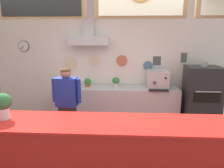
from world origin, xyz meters
The scene contains 9 objects.
back_wall_assembly centered at (-0.02, 2.17, 1.54)m, with size 5.69×2.75×2.89m.
service_counter centered at (0.00, -0.48, 0.52)m, with size 4.51×0.67×1.04m.
back_prep_counter centered at (0.22, 1.93, 0.43)m, with size 2.90×0.60×0.88m.
pizza_oven centered at (2.12, 1.70, 0.71)m, with size 0.72×0.64×1.52m.
shop_worker centered at (-0.63, 0.75, 0.82)m, with size 0.54×0.25×1.51m.
espresso_machine centered at (1.17, 1.91, 1.08)m, with size 0.47×0.55×0.41m.
potted_basil centered at (-0.45, 1.97, 0.99)m, with size 0.17×0.17×0.20m.
potted_sage centered at (0.22, 1.95, 1.01)m, with size 0.17×0.17×0.23m.
basil_vase centered at (-1.11, -0.45, 1.22)m, with size 0.22×0.22×0.33m.
Camera 1 is at (0.40, -2.88, 2.08)m, focal length 33.89 mm.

